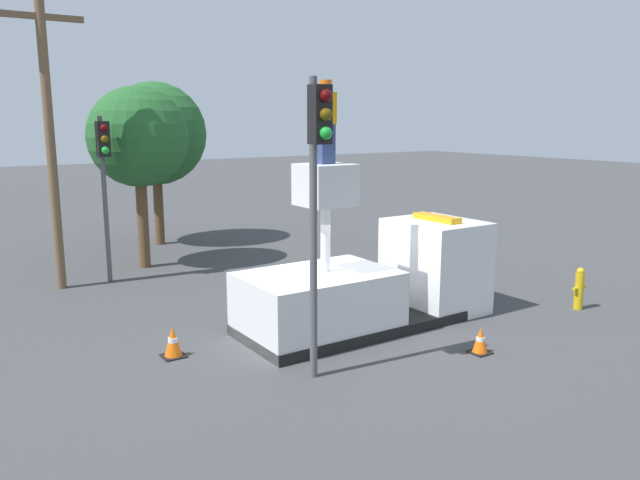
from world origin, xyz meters
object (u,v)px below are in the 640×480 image
traffic_cone_curbside (480,341)px  tree_left_bg (155,134)px  utility_pole (50,135)px  worker (326,122)px  tree_right_bg (138,138)px  bucket_truck (372,285)px  traffic_light_pole (318,171)px  fire_hydrant (579,289)px  traffic_light_across (104,166)px  traffic_cone_rear (173,342)px

traffic_cone_curbside → tree_left_bg: bearing=95.8°
tree_left_bg → utility_pole: bearing=-134.3°
worker → tree_right_bg: bearing=98.4°
bucket_truck → traffic_cone_curbside: bearing=-76.5°
traffic_light_pole → fire_hydrant: size_ratio=5.06×
traffic_light_pole → traffic_light_across: size_ratio=1.13×
traffic_light_across → utility_pole: utility_pole is taller
traffic_light_across → utility_pole: (-1.36, 0.14, 0.89)m
bucket_truck → fire_hydrant: (5.07, -2.04, -0.40)m
tree_left_bg → tree_right_bg: 3.87m
bucket_truck → traffic_cone_curbside: size_ratio=11.03×
bucket_truck → fire_hydrant: size_ratio=5.70×
tree_right_bg → fire_hydrant: bearing=-54.3°
traffic_cone_rear → tree_right_bg: size_ratio=0.11×
traffic_cone_curbside → tree_left_bg: size_ratio=0.09×
tree_right_bg → bucket_truck: bearing=-73.2°
traffic_light_across → tree_right_bg: size_ratio=0.84×
traffic_light_across → tree_left_bg: 5.84m
traffic_light_pole → tree_right_bg: bearing=88.6°
utility_pole → worker: bearing=-60.9°
bucket_truck → fire_hydrant: 5.48m
tree_left_bg → traffic_cone_curbside: bearing=-84.2°
bucket_truck → traffic_light_across: (-4.06, 7.25, 2.51)m
bucket_truck → tree_left_bg: tree_left_bg is taller
bucket_truck → worker: bearing=180.0°
tree_left_bg → tree_right_bg: bearing=-116.7°
traffic_light_pole → utility_pole: (-2.58, 9.39, 0.46)m
traffic_light_pole → traffic_cone_curbside: traffic_light_pole is taller
bucket_truck → traffic_cone_rear: bucket_truck is taller
worker → traffic_cone_rear: bearing=170.6°
fire_hydrant → tree_left_bg: bearing=112.8°
bucket_truck → utility_pole: 9.78m
bucket_truck → utility_pole: (-5.42, 7.39, 3.40)m
fire_hydrant → traffic_cone_rear: 10.09m
traffic_cone_curbside → tree_right_bg: size_ratio=0.10×
traffic_cone_curbside → tree_left_bg: tree_left_bg is taller
bucket_truck → traffic_light_across: 8.68m
worker → traffic_cone_rear: 5.55m
traffic_light_across → traffic_cone_rear: size_ratio=7.43×
traffic_cone_rear → traffic_cone_curbside: size_ratio=1.17×
traffic_light_pole → fire_hydrant: traffic_light_pole is taller
fire_hydrant → traffic_light_across: bearing=134.5°
worker → traffic_light_pole: 2.65m
traffic_cone_curbside → utility_pole: 12.52m
bucket_truck → traffic_cone_curbside: 2.92m
traffic_light_pole → utility_pole: 9.75m
traffic_light_across → worker: bearing=-69.3°
traffic_light_pole → worker: bearing=52.6°
bucket_truck → traffic_light_pole: (-2.84, -2.00, 2.93)m
worker → fire_hydrant: 7.89m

